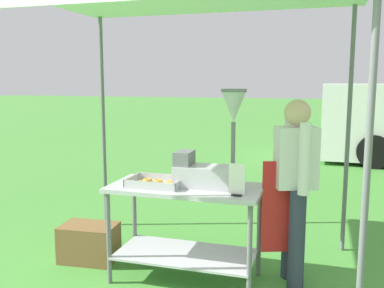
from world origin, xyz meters
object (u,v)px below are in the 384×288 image
donut_cart (185,212)px  donut_fryer (212,157)px  menu_sign (237,182)px  supply_crate (89,243)px  vendor (294,182)px  donut_tray (156,183)px

donut_cart → donut_fryer: size_ratio=1.58×
donut_cart → menu_sign: bearing=-21.4°
menu_sign → donut_fryer: bearing=139.1°
donut_fryer → menu_sign: 0.37m
menu_sign → supply_crate: (-1.52, 0.30, -0.79)m
donut_fryer → supply_crate: (-1.26, 0.08, -0.94)m
donut_cart → vendor: (0.91, 0.21, 0.28)m
donut_fryer → menu_sign: size_ratio=3.22×
donut_tray → menu_sign: 0.76m
vendor → donut_cart: bearing=-167.3°
donut_tray → supply_crate: 1.06m
donut_fryer → donut_cart: bearing=-172.4°
donut_tray → donut_fryer: (0.48, 0.10, 0.24)m
donut_cart → donut_tray: (-0.25, -0.07, 0.26)m
menu_sign → vendor: (0.42, 0.40, -0.07)m
supply_crate → donut_tray: bearing=-12.5°
donut_cart → menu_sign: 0.63m
donut_tray → supply_crate: bearing=167.5°
donut_fryer → supply_crate: donut_fryer is taller
donut_tray → vendor: (1.16, 0.27, 0.03)m
menu_sign → vendor: size_ratio=0.16×
donut_cart → vendor: vendor is taller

